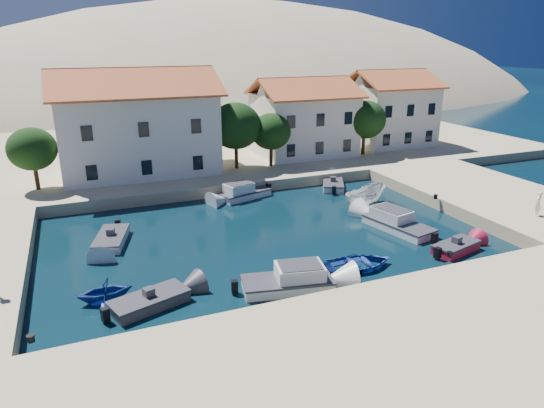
{
  "coord_description": "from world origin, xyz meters",
  "views": [
    {
      "loc": [
        -11.52,
        -19.28,
        13.1
      ],
      "look_at": [
        0.89,
        11.03,
        2.0
      ],
      "focal_mm": 32.0,
      "sensor_mm": 36.0,
      "label": 1
    }
  ],
  "objects_px": {
    "building_mid": "(303,116)",
    "building_right": "(389,107)",
    "building_left": "(136,120)",
    "boat_east": "(365,205)",
    "cabin_cruiser_east": "(399,224)",
    "cabin_cruiser_south": "(287,281)",
    "pedestrian": "(538,204)",
    "rowboat_south": "(358,268)"
  },
  "relations": [
    {
      "from": "cabin_cruiser_south",
      "to": "pedestrian",
      "type": "bearing_deg",
      "value": 15.66
    },
    {
      "from": "building_right",
      "to": "boat_east",
      "type": "height_order",
      "value": "building_right"
    },
    {
      "from": "building_right",
      "to": "boat_east",
      "type": "distance_m",
      "value": 22.37
    },
    {
      "from": "building_right",
      "to": "cabin_cruiser_east",
      "type": "height_order",
      "value": "building_right"
    },
    {
      "from": "building_left",
      "to": "building_right",
      "type": "relative_size",
      "value": 1.56
    },
    {
      "from": "boat_east",
      "to": "pedestrian",
      "type": "relative_size",
      "value": 2.51
    },
    {
      "from": "rowboat_south",
      "to": "pedestrian",
      "type": "height_order",
      "value": "pedestrian"
    },
    {
      "from": "cabin_cruiser_south",
      "to": "rowboat_south",
      "type": "height_order",
      "value": "cabin_cruiser_south"
    },
    {
      "from": "building_left",
      "to": "cabin_cruiser_east",
      "type": "xyz_separation_m",
      "value": [
        15.41,
        -20.41,
        -5.46
      ]
    },
    {
      "from": "building_mid",
      "to": "building_right",
      "type": "height_order",
      "value": "building_right"
    },
    {
      "from": "building_right",
      "to": "cabin_cruiser_east",
      "type": "distance_m",
      "value": 27.2
    },
    {
      "from": "building_left",
      "to": "cabin_cruiser_south",
      "type": "height_order",
      "value": "building_left"
    },
    {
      "from": "cabin_cruiser_south",
      "to": "boat_east",
      "type": "distance_m",
      "value": 15.98
    },
    {
      "from": "building_right",
      "to": "pedestrian",
      "type": "height_order",
      "value": "building_right"
    },
    {
      "from": "building_mid",
      "to": "rowboat_south",
      "type": "bearing_deg",
      "value": -108.57
    },
    {
      "from": "building_mid",
      "to": "building_right",
      "type": "xyz_separation_m",
      "value": [
        12.0,
        1.0,
        0.25
      ]
    },
    {
      "from": "cabin_cruiser_east",
      "to": "boat_east",
      "type": "height_order",
      "value": "cabin_cruiser_east"
    },
    {
      "from": "cabin_cruiser_east",
      "to": "boat_east",
      "type": "bearing_deg",
      "value": -20.32
    },
    {
      "from": "rowboat_south",
      "to": "cabin_cruiser_east",
      "type": "xyz_separation_m",
      "value": [
        6.04,
        4.28,
        0.48
      ]
    },
    {
      "from": "pedestrian",
      "to": "building_mid",
      "type": "bearing_deg",
      "value": -97.96
    },
    {
      "from": "rowboat_south",
      "to": "pedestrian",
      "type": "bearing_deg",
      "value": -83.41
    },
    {
      "from": "cabin_cruiser_east",
      "to": "boat_east",
      "type": "relative_size",
      "value": 1.24
    },
    {
      "from": "boat_east",
      "to": "cabin_cruiser_south",
      "type": "bearing_deg",
      "value": 113.69
    },
    {
      "from": "building_mid",
      "to": "building_right",
      "type": "relative_size",
      "value": 1.11
    },
    {
      "from": "building_mid",
      "to": "rowboat_south",
      "type": "distance_m",
      "value": 27.6
    },
    {
      "from": "building_mid",
      "to": "rowboat_south",
      "type": "xyz_separation_m",
      "value": [
        -8.63,
        -25.69,
        -5.22
      ]
    },
    {
      "from": "building_right",
      "to": "cabin_cruiser_east",
      "type": "xyz_separation_m",
      "value": [
        -14.59,
        -22.41,
        -5.0
      ]
    },
    {
      "from": "building_left",
      "to": "cabin_cruiser_south",
      "type": "bearing_deg",
      "value": -80.31
    },
    {
      "from": "building_right",
      "to": "cabin_cruiser_east",
      "type": "bearing_deg",
      "value": -123.06
    },
    {
      "from": "cabin_cruiser_east",
      "to": "building_left",
      "type": "bearing_deg",
      "value": 24.63
    },
    {
      "from": "building_right",
      "to": "cabin_cruiser_south",
      "type": "relative_size",
      "value": 1.77
    },
    {
      "from": "building_mid",
      "to": "pedestrian",
      "type": "bearing_deg",
      "value": -74.73
    },
    {
      "from": "building_left",
      "to": "rowboat_south",
      "type": "distance_m",
      "value": 27.07
    },
    {
      "from": "pedestrian",
      "to": "boat_east",
      "type": "bearing_deg",
      "value": -70.12
    },
    {
      "from": "building_left",
      "to": "cabin_cruiser_south",
      "type": "xyz_separation_m",
      "value": [
        4.35,
        -25.44,
        -5.46
      ]
    },
    {
      "from": "cabin_cruiser_south",
      "to": "pedestrian",
      "type": "distance_m",
      "value": 20.57
    },
    {
      "from": "building_left",
      "to": "pedestrian",
      "type": "relative_size",
      "value": 8.03
    },
    {
      "from": "building_mid",
      "to": "pedestrian",
      "type": "xyz_separation_m",
      "value": [
        6.81,
        -24.94,
        -3.31
      ]
    },
    {
      "from": "cabin_cruiser_east",
      "to": "boat_east",
      "type": "distance_m",
      "value": 5.74
    },
    {
      "from": "building_mid",
      "to": "pedestrian",
      "type": "distance_m",
      "value": 26.06
    },
    {
      "from": "building_mid",
      "to": "cabin_cruiser_east",
      "type": "relative_size",
      "value": 1.84
    },
    {
      "from": "building_left",
      "to": "boat_east",
      "type": "relative_size",
      "value": 3.2
    }
  ]
}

